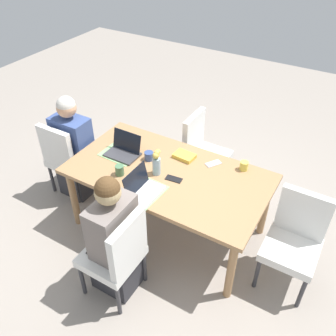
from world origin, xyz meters
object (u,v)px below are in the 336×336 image
Objects in this scene: coffee_mug_near_right at (149,156)px; dining_table at (168,179)px; coffee_mug_centre_left at (244,166)px; phone_silver at (213,164)px; chair_head_right_left_near at (67,156)px; chair_near_left_far at (202,149)px; laptop_head_right_left_near at (124,150)px; book_red_cover at (184,156)px; coffee_mug_near_left at (120,170)px; laptop_far_left_mid at (142,189)px; person_head_right_left_near at (75,152)px; chair_head_left_right_near at (295,237)px; phone_black at (174,179)px; flower_vase at (156,161)px; chair_far_left_mid at (118,253)px; person_far_left_mid at (115,242)px.

dining_table is at bearing 162.98° from coffee_mug_near_right.
phone_silver is at bearing 13.39° from coffee_mug_centre_left.
chair_head_right_left_near and chair_near_left_far have the same top height.
laptop_head_right_left_near reaches higher than book_red_cover.
coffee_mug_near_left is 0.89m from phone_silver.
coffee_mug_near_left is 0.65m from book_red_cover.
chair_near_left_far is 1.19m from laptop_far_left_mid.
person_head_right_left_near is 1.22m from laptop_far_left_mid.
chair_head_left_right_near reaches higher than book_red_cover.
chair_head_right_left_near is 1.90m from coffee_mug_centre_left.
chair_head_left_right_near is at bearing 148.63° from chair_near_left_far.
laptop_far_left_mid is at bearing 58.22° from phone_black.
person_head_right_left_near reaches higher than flower_vase.
dining_table is 1.25m from chair_head_right_left_near.
coffee_mug_near_right is (0.18, -0.15, -0.10)m from flower_vase.
dining_table is 5.80× the size of laptop_far_left_mid.
book_red_cover is at bearing -105.88° from flower_vase.
chair_far_left_mid is 4.50× the size of book_red_cover.
chair_near_left_far is 0.94m from flower_vase.
flower_vase is at bearing 34.99° from coffee_mug_centre_left.
person_far_left_mid is 1.36m from coffee_mug_centre_left.
dining_table is 19.20× the size of coffee_mug_near_left.
chair_near_left_far is at bearing -87.75° from chair_far_left_mid.
coffee_mug_centre_left is 0.43× the size of book_red_cover.
phone_silver is (-1.54, -0.40, 0.23)m from chair_head_right_left_near.
chair_far_left_mid reaches higher than phone_black.
chair_head_right_left_near is (1.24, 0.07, -0.15)m from dining_table.
coffee_mug_centre_left reaches higher than phone_black.
person_head_right_left_near is at bearing -35.04° from chair_far_left_mid.
coffee_mug_near_left is at bearing 34.31° from coffee_mug_centre_left.
person_head_right_left_near reaches higher than phone_black.
chair_head_right_left_near is 1.26m from laptop_far_left_mid.
chair_head_right_left_near is at bearing 20.24° from book_red_cover.
chair_far_left_mid is at bearing 66.20° from coffee_mug_centre_left.
chair_head_right_left_near is 1.22m from flower_vase.
coffee_mug_near_left is (0.32, -0.11, 0.00)m from laptop_far_left_mid.
chair_near_left_far is (0.03, -0.80, -0.15)m from dining_table.
person_far_left_mid is 3.73× the size of laptop_head_right_left_near.
person_far_left_mid is at bearing 120.54° from laptop_head_right_left_near.
flower_vase is 2.66× the size of coffee_mug_near_left.
chair_head_right_left_near reaches higher than phone_silver.
person_head_right_left_near is 13.67× the size of coffee_mug_near_right.
dining_table is 2.06× the size of chair_head_right_left_near.
flower_vase is 0.25m from coffee_mug_near_right.
chair_near_left_far is at bearing -80.00° from book_red_cover.
dining_table is at bearing 176.90° from laptop_head_right_left_near.
book_red_cover is at bearing -167.09° from person_head_right_left_near.
person_far_left_mid reaches higher than chair_far_left_mid.
laptop_far_left_mid is at bearing 5.47° from phone_silver.
chair_head_right_left_near is 0.75× the size of person_far_left_mid.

